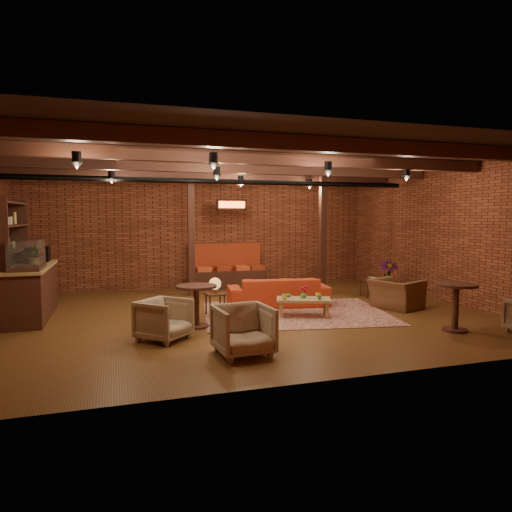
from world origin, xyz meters
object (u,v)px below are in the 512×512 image
object	(u,v)px
sofa	(278,292)
coffee_table	(303,300)
armchair_right	(396,289)
side_table_lamp	(215,287)
armchair_b	(243,328)
round_table_left	(196,299)
round_table_right	(456,299)
plant_tall	(389,243)
side_table_book	(370,280)
armchair_a	(164,317)

from	to	relation	value
sofa	coffee_table	xyz separation A→B (m)	(0.11, -1.17, 0.01)
sofa	armchair_right	size ratio (longest dim) A/B	2.27
side_table_lamp	armchair_b	world-z (taller)	armchair_b
round_table_left	armchair_b	distance (m)	1.91
round_table_right	armchair_right	bearing A→B (deg)	84.40
side_table_lamp	armchair_b	size ratio (longest dim) A/B	0.97
plant_tall	round_table_left	bearing A→B (deg)	-161.17
round_table_right	coffee_table	bearing A→B (deg)	137.80
round_table_right	side_table_lamp	bearing A→B (deg)	146.20
side_table_lamp	round_table_right	bearing A→B (deg)	-33.80
sofa	armchair_b	xyz separation A→B (m)	(-1.76, -3.28, 0.08)
round_table_left	side_table_lamp	bearing A→B (deg)	58.16
coffee_table	side_table_book	world-z (taller)	coffee_table
coffee_table	plant_tall	xyz separation A→B (m)	(3.02, 1.55, 1.02)
armchair_a	round_table_right	xyz separation A→B (m)	(4.99, -0.97, 0.19)
armchair_a	armchair_b	bearing A→B (deg)	-94.59
sofa	plant_tall	xyz separation A→B (m)	(3.12, 0.38, 1.02)
coffee_table	side_table_book	xyz separation A→B (m)	(2.51, 1.57, 0.11)
coffee_table	armchair_b	xyz separation A→B (m)	(-1.87, -2.11, 0.07)
armchair_right	round_table_left	bearing A→B (deg)	73.96
side_table_lamp	round_table_left	xyz separation A→B (m)	(-0.54, -0.87, -0.07)
round_table_left	side_table_book	size ratio (longest dim) A/B	1.56
sofa	armchair_a	size ratio (longest dim) A/B	3.01
armchair_a	plant_tall	bearing A→B (deg)	-22.86
armchair_a	armchair_right	bearing A→B (deg)	-33.87
sofa	plant_tall	bearing A→B (deg)	-164.89
sofa	plant_tall	world-z (taller)	plant_tall
sofa	side_table_lamp	world-z (taller)	side_table_lamp
sofa	round_table_left	size ratio (longest dim) A/B	2.90
side_table_lamp	armchair_right	size ratio (longest dim) A/B	0.79
coffee_table	side_table_book	distance (m)	2.96
round_table_left	plant_tall	distance (m)	5.60
coffee_table	armchair_a	bearing A→B (deg)	-162.00
sofa	side_table_book	distance (m)	2.65
round_table_right	plant_tall	world-z (taller)	plant_tall
round_table_left	armchair_right	world-z (taller)	armchair_right
side_table_lamp	armchair_right	bearing A→B (deg)	-6.86
side_table_book	armchair_right	bearing A→B (deg)	-98.30
round_table_left	armchair_b	xyz separation A→B (m)	(0.36, -1.87, -0.12)
armchair_right	round_table_right	xyz separation A→B (m)	(-0.20, -2.06, 0.14)
armchair_right	side_table_book	world-z (taller)	armchair_right
sofa	round_table_left	xyz separation A→B (m)	(-2.12, -1.41, 0.20)
coffee_table	armchair_a	size ratio (longest dim) A/B	1.61
side_table_lamp	round_table_right	world-z (taller)	round_table_right
armchair_a	plant_tall	world-z (taller)	plant_tall
coffee_table	round_table_right	size ratio (longest dim) A/B	1.42
armchair_b	round_table_right	world-z (taller)	round_table_right
armchair_a	round_table_right	bearing A→B (deg)	-56.67
plant_tall	armchair_b	bearing A→B (deg)	-143.15
armchair_b	round_table_right	bearing A→B (deg)	-1.86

